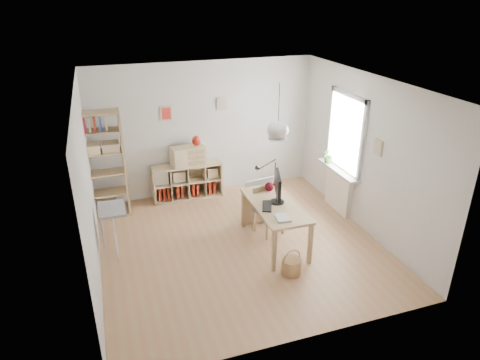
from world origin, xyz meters
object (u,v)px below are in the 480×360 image
object	(u,v)px
chair	(267,207)
desk	(275,209)
cube_shelf	(186,183)
tall_bookshelf	(102,161)
drawer_chest	(188,156)
monitor	(278,187)
storage_chest	(266,204)

from	to	relation	value
chair	desk	bearing A→B (deg)	-111.14
cube_shelf	tall_bookshelf	size ratio (longest dim) A/B	0.70
tall_bookshelf	chair	bearing A→B (deg)	-30.34
tall_bookshelf	drawer_chest	world-z (taller)	tall_bookshelf
desk	monitor	size ratio (longest dim) A/B	2.69
desk	monitor	distance (m)	0.38
cube_shelf	tall_bookshelf	bearing A→B (deg)	-169.81
chair	drawer_chest	distance (m)	2.07
chair	drawer_chest	bearing A→B (deg)	102.32
chair	monitor	xyz separation A→B (m)	(0.02, -0.37, 0.55)
desk	chair	world-z (taller)	chair
monitor	tall_bookshelf	bearing A→B (deg)	162.08
cube_shelf	monitor	bearing A→B (deg)	-63.70
drawer_chest	storage_chest	bearing A→B (deg)	-53.96
cube_shelf	drawer_chest	world-z (taller)	drawer_chest
tall_bookshelf	chair	size ratio (longest dim) A/B	2.36
desk	cube_shelf	distance (m)	2.48
desk	monitor	world-z (taller)	monitor
storage_chest	monitor	size ratio (longest dim) A/B	1.39
chair	storage_chest	distance (m)	0.69
storage_chest	monitor	distance (m)	1.28
cube_shelf	tall_bookshelf	xyz separation A→B (m)	(-1.56, -0.28, 0.79)
cube_shelf	chair	world-z (taller)	chair
tall_bookshelf	drawer_chest	distance (m)	1.66
desk	tall_bookshelf	world-z (taller)	tall_bookshelf
tall_bookshelf	storage_chest	xyz separation A→B (m)	(2.85, -0.94, -0.88)
drawer_chest	tall_bookshelf	bearing A→B (deg)	178.42
desk	chair	distance (m)	0.45
chair	cube_shelf	bearing A→B (deg)	103.36
cube_shelf	chair	distance (m)	2.11
desk	tall_bookshelf	size ratio (longest dim) A/B	0.75
chair	drawer_chest	xyz separation A→B (m)	(-0.99, 1.77, 0.43)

